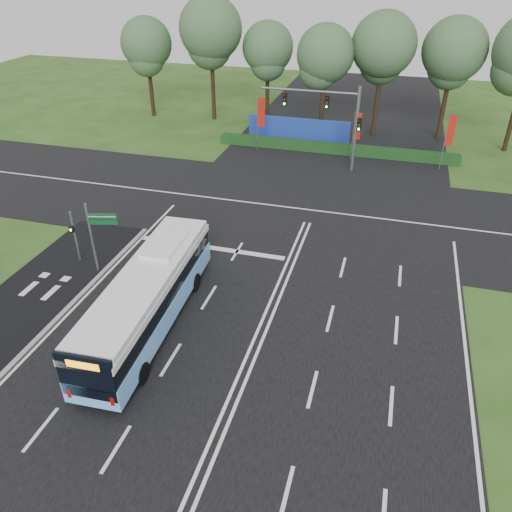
% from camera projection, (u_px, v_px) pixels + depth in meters
% --- Properties ---
extents(ground, '(120.00, 120.00, 0.00)m').
position_uv_depth(ground, '(268.00, 308.00, 26.27)').
color(ground, '#274B19').
rests_on(ground, ground).
extents(road_main, '(20.00, 120.00, 0.04)m').
position_uv_depth(road_main, '(268.00, 308.00, 26.26)').
color(road_main, black).
rests_on(road_main, ground).
extents(road_cross, '(120.00, 14.00, 0.05)m').
position_uv_depth(road_cross, '(310.00, 210.00, 36.08)').
color(road_cross, black).
rests_on(road_cross, ground).
extents(bike_path, '(5.00, 18.00, 0.06)m').
position_uv_depth(bike_path, '(28.00, 302.00, 26.70)').
color(bike_path, black).
rests_on(bike_path, ground).
extents(kerb_strip, '(0.25, 18.00, 0.12)m').
position_uv_depth(kerb_strip, '(67.00, 309.00, 26.13)').
color(kerb_strip, gray).
rests_on(kerb_strip, ground).
extents(city_bus, '(3.09, 11.96, 3.40)m').
position_uv_depth(city_bus, '(149.00, 297.00, 24.21)').
color(city_bus, '#6DAFFC').
rests_on(city_bus, ground).
extents(pedestrian_signal, '(0.30, 0.41, 3.30)m').
position_uv_depth(pedestrian_signal, '(74.00, 235.00, 29.29)').
color(pedestrian_signal, gray).
rests_on(pedestrian_signal, ground).
extents(street_sign, '(1.66, 0.50, 4.36)m').
position_uv_depth(street_sign, '(96.00, 230.00, 27.89)').
color(street_sign, gray).
rests_on(street_sign, ground).
extents(banner_flag_left, '(0.68, 0.30, 4.87)m').
position_uv_depth(banner_flag_left, '(260.00, 116.00, 45.50)').
color(banner_flag_left, gray).
rests_on(banner_flag_left, ground).
extents(banner_flag_mid, '(0.64, 0.08, 4.34)m').
position_uv_depth(banner_flag_mid, '(356.00, 129.00, 43.23)').
color(banner_flag_mid, gray).
rests_on(banner_flag_mid, ground).
extents(banner_flag_right, '(0.68, 0.25, 4.76)m').
position_uv_depth(banner_flag_right, '(449.00, 134.00, 41.22)').
color(banner_flag_right, gray).
rests_on(banner_flag_right, ground).
extents(traffic_light_gantry, '(8.41, 0.28, 7.00)m').
position_uv_depth(traffic_light_gantry, '(335.00, 114.00, 40.56)').
color(traffic_light_gantry, gray).
rests_on(traffic_light_gantry, ground).
extents(hedge, '(22.00, 1.20, 0.80)m').
position_uv_depth(hedge, '(335.00, 149.00, 46.12)').
color(hedge, '#133312').
rests_on(hedge, ground).
extents(blue_hoarding, '(10.00, 0.30, 2.20)m').
position_uv_depth(blue_hoarding, '(298.00, 129.00, 48.73)').
color(blue_hoarding, '#1C389A').
rests_on(blue_hoarding, ground).
extents(eucalyptus_row, '(42.52, 9.18, 12.46)m').
position_uv_depth(eucalyptus_row, '(331.00, 44.00, 47.57)').
color(eucalyptus_row, black).
rests_on(eucalyptus_row, ground).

